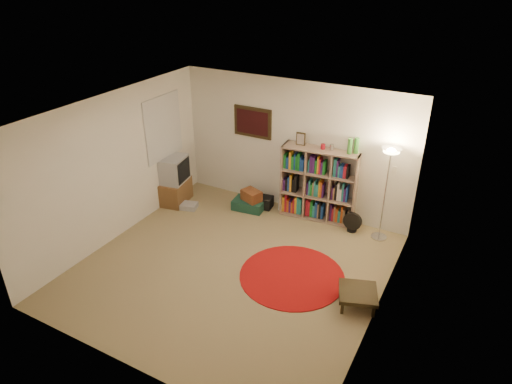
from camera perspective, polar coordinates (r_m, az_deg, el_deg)
room at (r=6.70m, az=-3.40°, el=-0.41°), size 4.54×4.54×2.54m
bookshelf at (r=8.40m, az=7.77°, el=0.91°), size 1.41×0.52×1.66m
floor_lamp at (r=7.65m, az=16.34°, el=3.31°), size 0.35×0.35×1.68m
floor_fan at (r=8.26m, az=11.95°, el=-3.71°), size 0.33×0.18×0.38m
tv_stand at (r=9.07m, az=-10.19°, el=1.40°), size 0.57×0.73×0.96m
dvd_box at (r=8.98m, az=-8.37°, el=-1.74°), size 0.36×0.33×0.10m
suitcase at (r=8.84m, az=-0.91°, el=-1.56°), size 0.63×0.45×0.19m
wicker_basket at (r=8.74m, az=-0.58°, el=-0.44°), size 0.43×0.37×0.21m
duffel_bag at (r=8.89m, az=0.99°, el=-1.26°), size 0.35×0.30×0.22m
paper_towel at (r=8.81m, az=3.17°, el=-1.54°), size 0.12×0.12×0.24m
red_rug at (r=7.15m, az=4.52°, el=-10.40°), size 1.62×1.62×0.01m
side_table at (r=6.66m, az=12.62°, el=-12.25°), size 0.67×0.67×0.24m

